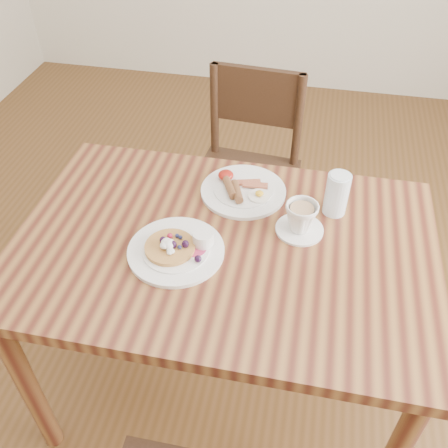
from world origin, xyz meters
name	(u,v)px	position (x,y,z in m)	size (l,w,h in m)	color
ground	(224,381)	(0.00, 0.00, 0.00)	(5.00, 5.00, 0.00)	#573819
dining_table	(224,266)	(0.00, 0.00, 0.65)	(1.20, 0.80, 0.75)	brown
chair_far	(247,168)	(-0.05, 0.72, 0.49)	(0.45, 0.45, 0.88)	#351F13
pancake_plate	(178,248)	(-0.12, -0.06, 0.76)	(0.27, 0.27, 0.06)	white
breakfast_plate	(242,190)	(0.01, 0.23, 0.76)	(0.27, 0.27, 0.04)	white
teacup_saucer	(301,219)	(0.21, 0.09, 0.80)	(0.14, 0.14, 0.10)	white
water_glass	(337,194)	(0.30, 0.20, 0.82)	(0.07, 0.07, 0.13)	silver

